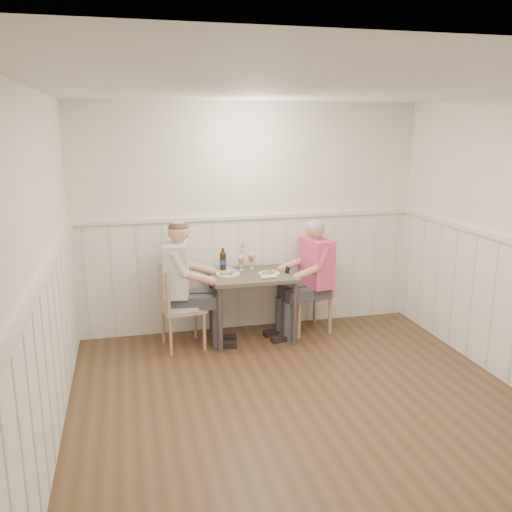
% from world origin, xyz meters
% --- Properties ---
extents(ground_plane, '(4.50, 4.50, 0.00)m').
position_xyz_m(ground_plane, '(0.00, 0.00, 0.00)').
color(ground_plane, '#4C351E').
extents(room_shell, '(4.04, 4.54, 2.60)m').
position_xyz_m(room_shell, '(0.00, 0.00, 1.52)').
color(room_shell, white).
rests_on(room_shell, ground).
extents(wainscot, '(4.00, 4.49, 1.34)m').
position_xyz_m(wainscot, '(0.00, 0.69, 0.69)').
color(wainscot, white).
rests_on(wainscot, ground).
extents(dining_table, '(0.92, 0.70, 0.75)m').
position_xyz_m(dining_table, '(-0.08, 1.84, 0.65)').
color(dining_table, '#4C4332').
rests_on(dining_table, ground).
extents(chair_right, '(0.51, 0.51, 0.98)m').
position_xyz_m(chair_right, '(0.67, 1.92, 0.53)').
color(chair_right, tan).
rests_on(chair_right, ground).
extents(chair_left, '(0.48, 0.48, 0.90)m').
position_xyz_m(chair_left, '(-0.91, 1.77, 0.49)').
color(chair_left, tan).
rests_on(chair_left, ground).
extents(man_in_pink, '(0.68, 0.48, 1.36)m').
position_xyz_m(man_in_pink, '(0.64, 1.84, 0.57)').
color(man_in_pink, '#3F3F47').
rests_on(man_in_pink, ground).
extents(diner_cream, '(0.70, 0.50, 1.41)m').
position_xyz_m(diner_cream, '(-0.86, 1.81, 0.59)').
color(diner_cream, '#3F3F47').
rests_on(diner_cream, ground).
extents(plate_man, '(0.23, 0.23, 0.06)m').
position_xyz_m(plate_man, '(0.10, 1.78, 0.77)').
color(plate_man, white).
rests_on(plate_man, dining_table).
extents(plate_diner, '(0.26, 0.26, 0.07)m').
position_xyz_m(plate_diner, '(-0.35, 1.86, 0.77)').
color(plate_diner, white).
rests_on(plate_diner, dining_table).
extents(beer_glass_a, '(0.07, 0.07, 0.18)m').
position_xyz_m(beer_glass_a, '(-0.03, 2.07, 0.87)').
color(beer_glass_a, silver).
rests_on(beer_glass_a, dining_table).
extents(beer_glass_b, '(0.07, 0.07, 0.17)m').
position_xyz_m(beer_glass_b, '(-0.16, 2.01, 0.87)').
color(beer_glass_b, silver).
rests_on(beer_glass_b, dining_table).
extents(beer_bottle, '(0.07, 0.07, 0.26)m').
position_xyz_m(beer_bottle, '(-0.36, 2.05, 0.87)').
color(beer_bottle, black).
rests_on(beer_bottle, dining_table).
extents(rolled_napkin, '(0.18, 0.05, 0.04)m').
position_xyz_m(rolled_napkin, '(0.05, 1.61, 0.77)').
color(rolled_napkin, white).
rests_on(rolled_napkin, dining_table).
extents(grass_vase, '(0.04, 0.04, 0.33)m').
position_xyz_m(grass_vase, '(-0.13, 2.15, 0.90)').
color(grass_vase, silver).
rests_on(grass_vase, dining_table).
extents(gingham_mat, '(0.30, 0.26, 0.01)m').
position_xyz_m(gingham_mat, '(-0.35, 2.05, 0.75)').
color(gingham_mat, '#6583C3').
rests_on(gingham_mat, dining_table).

